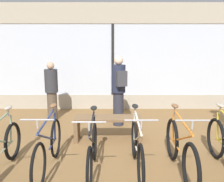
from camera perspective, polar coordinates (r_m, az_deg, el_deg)
ground_plane at (r=4.68m, az=0.07°, el=-14.94°), size 24.00×24.00×0.00m
shop_back_wall at (r=7.63m, az=-0.06°, el=7.93°), size 12.00×0.08×3.20m
bicycle_left at (r=4.23m, az=-14.52°, el=-12.47°), size 0.46×1.77×1.03m
bicycle_center_left at (r=4.04m, az=-4.71°, el=-13.42°), size 0.46×1.69×1.01m
bicycle_center_right at (r=4.11m, az=5.52°, el=-12.93°), size 0.46×1.75×1.02m
bicycle_right at (r=4.15m, az=15.10°, el=-12.84°), size 0.46×1.81×1.05m
display_bench at (r=5.30m, az=-1.13°, el=-6.94°), size 1.40×0.44×0.51m
customer_near_rack at (r=6.79m, az=-13.88°, el=0.42°), size 0.42×0.54×1.56m
customer_by_window at (r=6.12m, az=1.31°, el=0.56°), size 0.42×0.54×1.74m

